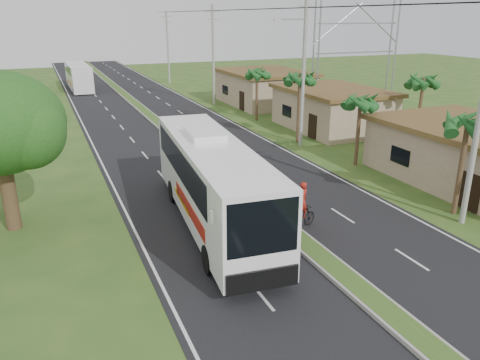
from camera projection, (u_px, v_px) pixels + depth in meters
name	position (u px, v px, depth m)	size (l,w,h in m)	color
ground	(342.00, 277.00, 18.42)	(180.00, 180.00, 0.00)	#2E511D
road_asphalt	(190.00, 150.00, 35.79)	(14.00, 160.00, 0.02)	black
median_strip	(190.00, 149.00, 35.76)	(1.20, 160.00, 0.18)	gray
lane_edge_left	(100.00, 160.00, 33.32)	(0.12, 160.00, 0.01)	silver
lane_edge_right	(269.00, 142.00, 38.26)	(0.12, 160.00, 0.01)	silver
shop_mid	(332.00, 109.00, 42.08)	(7.60, 10.60, 3.67)	gray
shop_far	(264.00, 87.00, 54.21)	(8.60, 11.60, 3.82)	gray
palm_verge_a	(468.00, 124.00, 22.78)	(2.40, 2.40, 5.45)	#473321
palm_verge_b	(361.00, 102.00, 30.87)	(2.40, 2.40, 5.05)	#473321
palm_verge_c	(300.00, 78.00, 36.47)	(2.40, 2.40, 5.85)	#473321
palm_verge_d	(257.00, 73.00, 44.66)	(2.40, 2.40, 5.25)	#473321
palm_behind_shop	(423.00, 81.00, 36.27)	(2.40, 2.40, 5.65)	#473321
utility_pole_b	(303.00, 65.00, 35.11)	(3.20, 0.28, 12.00)	gray
utility_pole_c	(213.00, 54.00, 52.68)	(1.60, 0.28, 11.00)	gray
utility_pole_d	(168.00, 47.00, 70.13)	(1.60, 0.28, 10.50)	gray
billboard_lattice	(356.00, 45.00, 50.34)	(10.18, 1.18, 12.07)	gray
coach_bus_main	(212.00, 177.00, 22.28)	(4.12, 14.00, 4.46)	white
coach_bus_far	(78.00, 75.00, 64.96)	(2.74, 11.94, 3.47)	white
motorcyclist	(301.00, 212.00, 22.31)	(2.00, 1.09, 2.40)	black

